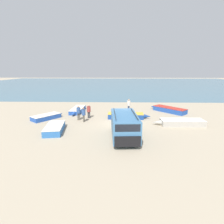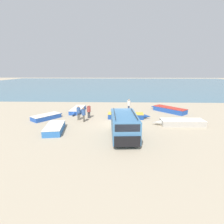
% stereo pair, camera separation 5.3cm
% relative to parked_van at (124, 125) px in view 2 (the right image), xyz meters
% --- Properties ---
extents(ground_plane, '(200.00, 200.00, 0.00)m').
position_rel_parked_van_xyz_m(ground_plane, '(-0.27, 4.02, -1.11)').
color(ground_plane, tan).
extents(sea_water, '(120.00, 80.00, 0.01)m').
position_rel_parked_van_xyz_m(sea_water, '(-0.27, 56.02, -1.11)').
color(sea_water, '#477084').
rests_on(sea_water, ground_plane).
extents(parked_van, '(2.29, 4.85, 2.14)m').
position_rel_parked_van_xyz_m(parked_van, '(0.00, 0.00, 0.00)').
color(parked_van, teal).
rests_on(parked_van, ground_plane).
extents(fishing_rowboat_0, '(4.25, 4.56, 0.64)m').
position_rel_parked_van_xyz_m(fishing_rowboat_0, '(6.26, 9.30, -0.79)').
color(fishing_rowboat_0, '#234CA3').
rests_on(fishing_rowboat_0, ground_plane).
extents(fishing_rowboat_1, '(1.47, 4.84, 0.54)m').
position_rel_parked_van_xyz_m(fishing_rowboat_1, '(-5.87, 8.82, -0.84)').
color(fishing_rowboat_1, '#234CA3').
rests_on(fishing_rowboat_1, ground_plane).
extents(fishing_rowboat_2, '(1.96, 4.01, 0.60)m').
position_rel_parked_van_xyz_m(fishing_rowboat_2, '(-6.31, 1.44, -0.81)').
color(fishing_rowboat_2, '#2D66AD').
rests_on(fishing_rowboat_2, ground_plane).
extents(fishing_rowboat_3, '(5.20, 1.55, 0.60)m').
position_rel_parked_van_xyz_m(fishing_rowboat_3, '(5.86, 3.52, -0.81)').
color(fishing_rowboat_3, '#ADA89E').
rests_on(fishing_rowboat_3, ground_plane).
extents(fishing_rowboat_4, '(4.95, 1.41, 0.60)m').
position_rel_parked_van_xyz_m(fishing_rowboat_4, '(0.58, 5.95, -0.81)').
color(fishing_rowboat_4, navy).
rests_on(fishing_rowboat_4, ground_plane).
extents(fishing_rowboat_5, '(3.03, 3.58, 0.52)m').
position_rel_parked_van_xyz_m(fishing_rowboat_5, '(-8.63, 5.41, -0.85)').
color(fishing_rowboat_5, '#234CA3').
rests_on(fishing_rowboat_5, ground_plane).
extents(fisherman_0, '(0.43, 0.43, 1.64)m').
position_rel_parked_van_xyz_m(fisherman_0, '(-4.89, 5.10, -0.13)').
color(fisherman_0, '#5B564C').
rests_on(fisherman_0, ground_plane).
extents(fisherman_1, '(0.45, 0.45, 1.72)m').
position_rel_parked_van_xyz_m(fisherman_1, '(0.95, 9.22, -0.08)').
color(fisherman_1, navy).
rests_on(fisherman_1, ground_plane).
extents(fisherman_2, '(0.42, 0.42, 1.59)m').
position_rel_parked_van_xyz_m(fisherman_2, '(-4.19, 4.39, -0.16)').
color(fisherman_2, '#5B564C').
rests_on(fisherman_2, ground_plane).
extents(fisherman_3, '(0.42, 0.42, 1.61)m').
position_rel_parked_van_xyz_m(fisherman_3, '(-3.87, 5.90, -0.15)').
color(fisherman_3, '#38383D').
rests_on(fisherman_3, ground_plane).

